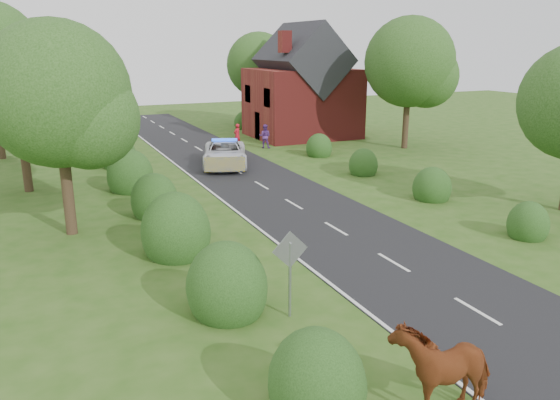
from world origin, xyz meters
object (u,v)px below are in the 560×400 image
road_sign (290,262)px  cow (441,371)px  police_van (225,154)px  pedestrian_red (237,135)px  pedestrian_purple (265,136)px

road_sign → cow: size_ratio=1.08×
cow → road_sign: bearing=-161.8°
police_van → pedestrian_red: (3.11, 6.19, 0.06)m
cow → pedestrian_purple: size_ratio=1.33×
road_sign → pedestrian_red: bearing=72.8°
cow → pedestrian_purple: pedestrian_purple is taller
police_van → pedestrian_purple: (4.72, 4.67, 0.09)m
cow → police_van: bearing=176.2°
police_van → pedestrian_purple: 6.64m
police_van → road_sign: bearing=-84.8°
police_van → pedestrian_red: bearing=82.5°
cow → pedestrian_red: size_ratio=1.38×
road_sign → pedestrian_red: (7.97, 25.81, -0.81)m
pedestrian_purple → police_van: bearing=78.3°
road_sign → pedestrian_red: road_sign is taller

